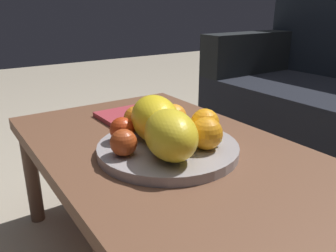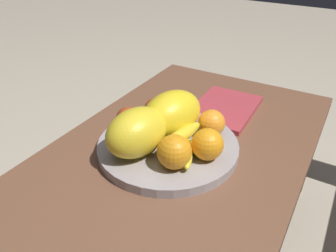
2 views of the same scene
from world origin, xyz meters
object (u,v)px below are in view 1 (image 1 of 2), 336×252
Objects in this scene: coffee_table at (184,171)px; orange_right at (206,134)px; orange_front at (205,123)px; magazine at (133,119)px; fruit_bowl at (168,148)px; apple_front at (124,143)px; apple_left at (122,130)px; melon_large_front at (155,119)px; orange_left at (136,119)px; melon_smaller_beside at (171,135)px; banana_bunch at (191,133)px; orange_back at (174,116)px.

coffee_table is 14.30× the size of orange_right.
magazine is (-0.29, -0.07, -0.06)m from orange_front.
fruit_bowl is at bearing -10.93° from magazine.
apple_front and apple_left have the same top height.
melon_large_front is at bearing -162.48° from fruit_bowl.
melon_large_front is at bearing -147.95° from orange_right.
orange_front is 0.09m from orange_right.
orange_left is at bearing -136.80° from orange_front.
melon_smaller_beside is (0.03, -0.07, 0.13)m from coffee_table.
fruit_bowl is at bearing -109.43° from banana_bunch.
orange_right is (0.04, 0.04, 0.11)m from coffee_table.
banana_bunch is (0.06, 0.07, -0.03)m from melon_large_front.
orange_right is 0.06m from banana_bunch.
fruit_bowl is 5.56× the size of apple_left.
melon_large_front is 0.12m from melon_smaller_beside.
orange_front is 1.08× the size of orange_back.
orange_back is 0.17m from apple_left.
orange_back is at bearing 92.07° from apple_left.
apple_left is (-0.13, -0.11, 0.10)m from coffee_table.
orange_front is 0.20m from orange_left.
apple_front is 0.33m from magazine.
melon_smaller_beside reaches higher than apple_left.
orange_right is (0.12, 0.08, -0.02)m from melon_large_front.
magazine is (-0.32, 0.03, 0.05)m from coffee_table.
banana_bunch is (0.01, -0.06, -0.01)m from orange_front.
apple_front is at bearing -66.94° from orange_back.
melon_smaller_beside is 2.05× the size of orange_right.
magazine is (-0.35, 0.09, -0.08)m from melon_smaller_beside.
orange_back is (-0.17, 0.02, -0.00)m from orange_right.
fruit_bowl is 0.14m from apple_front.
melon_large_front is at bearing -63.07° from orange_back.
apple_front is at bearing -33.46° from magazine.
apple_left is at bearing -118.88° from melon_large_front.
orange_left is at bearing -158.93° from orange_right.
orange_front is at bearing 112.64° from melon_smaller_beside.
banana_bunch is (0.10, 0.15, -0.01)m from apple_left.
orange_front is 0.48× the size of banana_bunch.
orange_front is at bearing 43.20° from orange_left.
apple_front is 0.41× the size of banana_bunch.
fruit_bowl reaches higher than magazine.
orange_right is 0.51× the size of banana_bunch.
apple_front is at bearing -39.42° from orange_left.
melon_smaller_beside is at bearing -67.36° from orange_front.
apple_left reaches higher than magazine.
fruit_bowl is at bearing -141.66° from orange_right.
banana_bunch is at bearing 118.44° from melon_smaller_beside.
melon_large_front is 0.09m from apple_left.
coffee_table is 15.98× the size of orange_left.
orange_right is at bearing 43.01° from apple_left.
orange_front is at bearing 11.87° from magazine.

